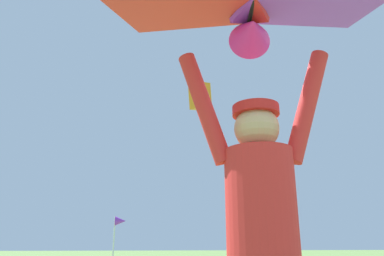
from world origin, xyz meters
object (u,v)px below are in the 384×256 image
(kite_flyer_person, at_px, (263,243))
(distant_kite_purple_overhead_distant, at_px, (283,7))
(distant_kite_orange_high_right, at_px, (200,96))
(marker_flag, at_px, (119,225))

(kite_flyer_person, relative_size, distant_kite_purple_overhead_distant, 1.12)
(kite_flyer_person, height_order, distant_kite_orange_high_right, distant_kite_orange_high_right)
(distant_kite_orange_high_right, xyz_separation_m, marker_flag, (-3.06, -5.06, -5.86))
(distant_kite_purple_overhead_distant, bearing_deg, kite_flyer_person, -115.39)
(distant_kite_orange_high_right, bearing_deg, kite_flyer_person, -98.97)
(distant_kite_purple_overhead_distant, relative_size, marker_flag, 1.05)
(distant_kite_orange_high_right, height_order, marker_flag, distant_kite_orange_high_right)
(distant_kite_purple_overhead_distant, bearing_deg, marker_flag, -134.40)
(distant_kite_purple_overhead_distant, height_order, marker_flag, distant_kite_purple_overhead_distant)
(kite_flyer_person, relative_size, marker_flag, 1.18)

